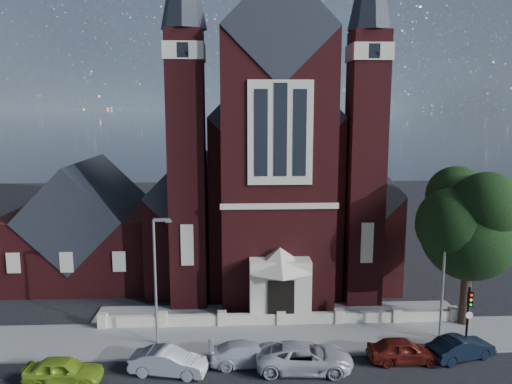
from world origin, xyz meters
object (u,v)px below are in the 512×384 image
church (266,175)px  traffic_signal (469,310)px  street_tree (474,227)px  car_white_suv (304,357)px  car_silver_a (169,362)px  car_navy (461,348)px  car_lime_van (63,370)px  parish_hall (88,230)px  car_silver_b (248,353)px  street_lamp_right (445,270)px  street_lamp_left (157,274)px  car_dark_red (403,350)px

church → traffic_signal: bearing=-61.8°
church → traffic_signal: size_ratio=8.72×
street_tree → car_white_suv: (-11.84, -5.16, -6.20)m
street_tree → car_white_suv: size_ratio=1.95×
car_silver_a → car_navy: car_silver_a is taller
car_lime_van → church: bearing=-25.9°
parish_hall → car_silver_a: bearing=-62.4°
street_tree → car_silver_b: size_ratio=2.35×
street_lamp_right → traffic_signal: street_lamp_right is taller
street_lamp_left → car_silver_b: (5.51, -2.67, -3.94)m
car_silver_b → car_navy: 12.56m
street_lamp_left → car_navy: (18.07, -2.61, -3.92)m
church → car_lime_van: (-12.37, -23.15, -7.48)m
street_tree → car_silver_a: size_ratio=2.50×
church → street_lamp_left: 20.84m
church → car_lime_van: bearing=-118.1°
car_lime_van → street_lamp_left: bearing=-44.5°
car_white_suv → traffic_signal: bearing=-76.0°
church → car_silver_b: 23.01m
car_lime_van → car_silver_b: 10.09m
street_lamp_left → car_lime_van: size_ratio=1.95×
traffic_signal → church: bearing=118.2°
parish_hall → car_silver_a: parish_hall is taller
car_navy → traffic_signal: bearing=-56.8°
street_lamp_right → car_dark_red: street_lamp_right is taller
parish_hall → car_silver_a: size_ratio=2.84×
street_lamp_left → car_navy: size_ratio=1.97×
car_silver_b → street_lamp_right: bearing=-81.9°
traffic_signal → car_lime_van: traffic_signal is taller
church → street_tree: bearing=-53.8°
car_lime_van → car_silver_a: bearing=-80.8°
church → traffic_signal: church is taller
car_white_suv → car_lime_van: bearing=96.9°
parish_hall → car_dark_red: bearing=-36.6°
parish_hall → street_lamp_left: (8.09, -14.00, 0.59)m
church → car_lime_van: church is taller
car_white_suv → parish_hall: bearing=47.4°
traffic_signal → car_silver_a: 18.05m
car_dark_red → car_navy: (3.51, 0.21, -0.03)m
street_lamp_right → car_white_suv: street_lamp_right is taller
car_dark_red → car_navy: bearing=-85.4°
car_lime_van → car_navy: (22.54, 1.60, -0.03)m
church → car_navy: (10.16, -21.56, -7.51)m
street_tree → car_navy: (-2.43, -4.32, -6.28)m
church → car_silver_a: 24.65m
car_silver_a → car_white_suv: car_white_suv is taller
parish_hall → car_lime_van: parish_hall is taller
street_lamp_right → car_navy: street_lamp_right is taller
street_lamp_right → car_dark_red: bearing=-140.6°
car_lime_van → car_silver_a: same height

